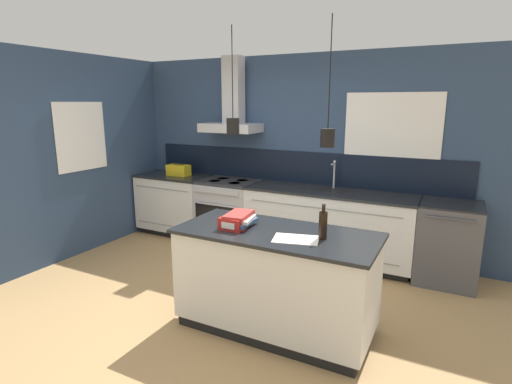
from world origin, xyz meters
TOP-DOWN VIEW (x-y plane):
  - ground_plane at (0.00, 0.00)m, footprint 16.00×16.00m
  - wall_back at (-0.05, 2.00)m, footprint 5.60×2.19m
  - wall_left at (-2.43, 0.70)m, footprint 0.08×3.80m
  - counter_run_left at (-1.81, 1.69)m, footprint 1.11×0.64m
  - counter_run_sink at (0.60, 1.69)m, footprint 2.13×0.64m
  - oven_range at (-0.86, 1.69)m, footprint 0.81×0.66m
  - dishwasher at (1.98, 1.69)m, footprint 0.64×0.65m
  - kitchen_island at (0.68, -0.07)m, footprint 1.73×0.79m
  - bottle_on_island at (1.09, -0.07)m, footprint 0.07×0.07m
  - book_stack at (0.32, -0.09)m, footprint 0.29×0.37m
  - red_supply_box at (0.32, -0.19)m, footprint 0.21×0.15m
  - paper_pile at (0.90, -0.19)m, footprint 0.41×0.32m
  - yellow_toolbox at (-1.73, 1.69)m, footprint 0.34×0.18m

SIDE VIEW (x-z plane):
  - ground_plane at x=0.00m, z-range 0.00..0.00m
  - oven_range at x=-0.86m, z-range 0.00..0.91m
  - dishwasher at x=1.98m, z-range 0.00..0.91m
  - kitchen_island at x=0.68m, z-range 0.00..0.91m
  - counter_run_left at x=-1.81m, z-range 0.01..0.92m
  - counter_run_sink at x=0.60m, z-range -0.17..1.10m
  - paper_pile at x=0.90m, z-range 0.91..0.92m
  - red_supply_box at x=0.32m, z-range 0.91..1.01m
  - book_stack at x=0.32m, z-range 0.91..1.03m
  - yellow_toolbox at x=-1.73m, z-range 0.90..1.09m
  - bottle_on_island at x=1.09m, z-range 0.88..1.17m
  - wall_left at x=-2.43m, z-range 0.00..2.60m
  - wall_back at x=-0.05m, z-range 0.05..2.65m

